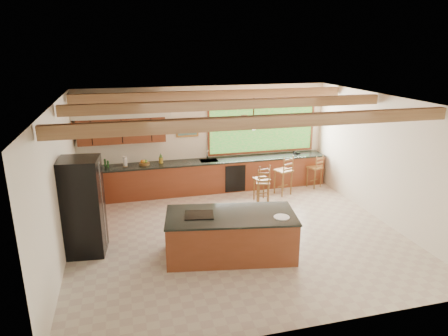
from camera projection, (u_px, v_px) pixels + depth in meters
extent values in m
plane|color=beige|center=(237.00, 234.00, 9.00)|extent=(7.20, 7.20, 0.00)
cube|color=white|center=(206.00, 138.00, 11.57)|extent=(7.20, 0.04, 3.00)
cube|color=white|center=(304.00, 239.00, 5.56)|extent=(7.20, 0.04, 3.00)
cube|color=white|center=(59.00, 185.00, 7.70)|extent=(0.04, 6.50, 3.00)
cube|color=white|center=(384.00, 159.00, 9.42)|extent=(0.04, 6.50, 3.00)
cube|color=#AE7557|center=(239.00, 101.00, 8.12)|extent=(7.20, 6.50, 0.04)
cube|color=#A48352|center=(266.00, 122.00, 6.68)|extent=(7.10, 0.15, 0.22)
cube|color=#A48352|center=(232.00, 104.00, 8.62)|extent=(7.10, 0.15, 0.22)
cube|color=#A48352|center=(213.00, 95.00, 10.28)|extent=(7.10, 0.15, 0.22)
cube|color=brown|center=(122.00, 130.00, 10.71)|extent=(2.30, 0.35, 0.70)
cube|color=silver|center=(120.00, 108.00, 10.47)|extent=(2.60, 0.50, 0.48)
cylinder|color=#FFEABF|center=(93.00, 118.00, 10.37)|extent=(0.10, 0.10, 0.01)
cylinder|color=#FFEABF|center=(148.00, 116.00, 10.70)|extent=(0.10, 0.10, 0.01)
cube|color=#6EAA3D|center=(262.00, 130.00, 11.90)|extent=(3.20, 0.04, 1.30)
cube|color=#B47E37|center=(187.00, 127.00, 11.30)|extent=(0.64, 0.03, 0.54)
cube|color=#407456|center=(187.00, 128.00, 11.28)|extent=(0.54, 0.01, 0.44)
cube|color=brown|center=(209.00, 176.00, 11.56)|extent=(7.00, 0.65, 0.88)
cube|color=black|center=(209.00, 161.00, 11.43)|extent=(7.04, 0.69, 0.04)
cube|color=brown|center=(88.00, 208.00, 9.34)|extent=(0.65, 2.35, 0.88)
cube|color=black|center=(86.00, 189.00, 9.20)|extent=(0.69, 2.39, 0.04)
cube|color=black|center=(235.00, 179.00, 11.43)|extent=(0.60, 0.02, 0.78)
cube|color=silver|center=(209.00, 161.00, 11.43)|extent=(0.50, 0.38, 0.03)
cylinder|color=silver|center=(207.00, 154.00, 11.56)|extent=(0.03, 0.03, 0.30)
cylinder|color=silver|center=(208.00, 150.00, 11.43)|extent=(0.03, 0.20, 0.03)
cylinder|color=silver|center=(125.00, 162.00, 10.83)|extent=(0.11, 0.11, 0.28)
cylinder|color=#1B431C|center=(105.00, 163.00, 10.87)|extent=(0.06, 0.06, 0.20)
cylinder|color=#1B431C|center=(108.00, 164.00, 10.76)|extent=(0.05, 0.05, 0.19)
cube|color=black|center=(297.00, 153.00, 12.12)|extent=(0.19, 0.16, 0.08)
cube|color=brown|center=(231.00, 236.00, 8.01)|extent=(2.68, 1.58, 0.85)
cube|color=black|center=(231.00, 215.00, 7.88)|extent=(2.73, 1.63, 0.04)
cube|color=black|center=(199.00, 215.00, 7.82)|extent=(0.63, 0.54, 0.02)
cylinder|color=silver|center=(282.00, 217.00, 7.72)|extent=(0.31, 0.31, 0.02)
cube|color=black|center=(83.00, 207.00, 7.96)|extent=(0.85, 0.83, 2.00)
cube|color=silver|center=(103.00, 205.00, 8.05)|extent=(0.03, 0.06, 1.84)
cube|color=olive|center=(262.00, 179.00, 10.76)|extent=(0.42, 0.42, 0.04)
cylinder|color=olive|center=(258.00, 193.00, 10.68)|extent=(0.04, 0.04, 0.61)
cylinder|color=olive|center=(268.00, 192.00, 10.75)|extent=(0.04, 0.04, 0.61)
cylinder|color=olive|center=(255.00, 189.00, 10.96)|extent=(0.04, 0.04, 0.61)
cylinder|color=olive|center=(265.00, 188.00, 11.03)|extent=(0.04, 0.04, 0.61)
cube|color=olive|center=(263.00, 182.00, 10.59)|extent=(0.44, 0.44, 0.04)
cylinder|color=olive|center=(260.00, 195.00, 10.52)|extent=(0.03, 0.03, 0.58)
cylinder|color=olive|center=(270.00, 195.00, 10.59)|extent=(0.03, 0.03, 0.58)
cylinder|color=olive|center=(256.00, 192.00, 10.78)|extent=(0.03, 0.03, 0.58)
cylinder|color=olive|center=(266.00, 191.00, 10.84)|extent=(0.03, 0.03, 0.58)
cube|color=olive|center=(315.00, 167.00, 11.84)|extent=(0.48, 0.48, 0.04)
cylinder|color=olive|center=(312.00, 179.00, 11.76)|extent=(0.03, 0.03, 0.59)
cylinder|color=olive|center=(321.00, 179.00, 11.83)|extent=(0.03, 0.03, 0.59)
cylinder|color=olive|center=(308.00, 176.00, 12.03)|extent=(0.03, 0.03, 0.59)
cylinder|color=olive|center=(316.00, 176.00, 12.10)|extent=(0.03, 0.03, 0.59)
cube|color=olive|center=(283.00, 170.00, 11.23)|extent=(0.54, 0.54, 0.04)
cylinder|color=olive|center=(280.00, 185.00, 11.15)|extent=(0.04, 0.04, 0.68)
cylinder|color=olive|center=(291.00, 184.00, 11.23)|extent=(0.04, 0.04, 0.68)
cylinder|color=olive|center=(275.00, 181.00, 11.45)|extent=(0.04, 0.04, 0.68)
cylinder|color=olive|center=(286.00, 180.00, 11.53)|extent=(0.04, 0.04, 0.68)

